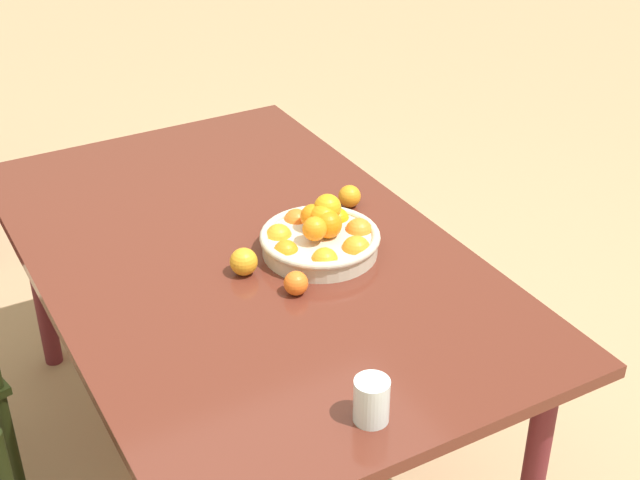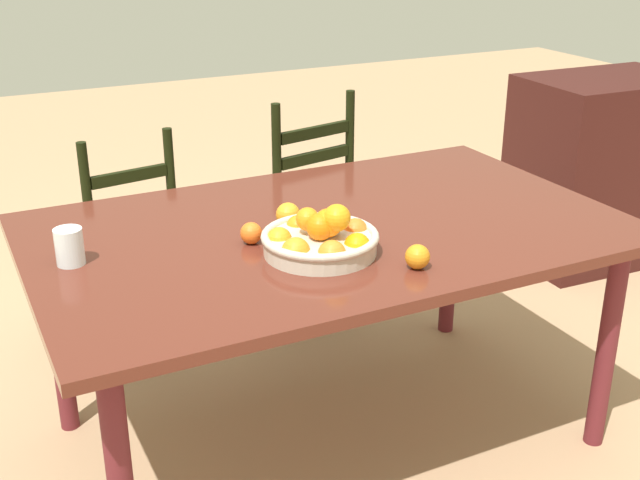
{
  "view_description": "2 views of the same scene",
  "coord_description": "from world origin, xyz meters",
  "px_view_note": "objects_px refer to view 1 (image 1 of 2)",
  "views": [
    {
      "loc": [
        -1.97,
        0.86,
        2.07
      ],
      "look_at": [
        -0.12,
        -0.18,
        0.8
      ],
      "focal_mm": 50.65,
      "sensor_mm": 36.0,
      "label": 1
    },
    {
      "loc": [
        -1.05,
        -2.06,
        1.67
      ],
      "look_at": [
        -0.12,
        -0.18,
        0.8
      ],
      "focal_mm": 45.7,
      "sensor_mm": 36.0,
      "label": 2
    }
  ],
  "objects_px": {
    "orange_loose_0": "(296,283)",
    "drinking_glass": "(372,400)",
    "dining_table": "(245,271)",
    "fruit_bowl": "(321,237)",
    "orange_loose_1": "(350,196)",
    "orange_loose_2": "(244,262)"
  },
  "relations": [
    {
      "from": "dining_table",
      "to": "orange_loose_0",
      "type": "xyz_separation_m",
      "value": [
        -0.26,
        -0.03,
        0.1
      ]
    },
    {
      "from": "fruit_bowl",
      "to": "orange_loose_1",
      "type": "bearing_deg",
      "value": -47.37
    },
    {
      "from": "orange_loose_0",
      "to": "orange_loose_2",
      "type": "height_order",
      "value": "orange_loose_2"
    },
    {
      "from": "dining_table",
      "to": "fruit_bowl",
      "type": "bearing_deg",
      "value": -122.8
    },
    {
      "from": "fruit_bowl",
      "to": "orange_loose_0",
      "type": "height_order",
      "value": "fruit_bowl"
    },
    {
      "from": "fruit_bowl",
      "to": "orange_loose_2",
      "type": "bearing_deg",
      "value": 89.11
    },
    {
      "from": "fruit_bowl",
      "to": "orange_loose_1",
      "type": "distance_m",
      "value": 0.28
    },
    {
      "from": "fruit_bowl",
      "to": "orange_loose_2",
      "type": "distance_m",
      "value": 0.23
    },
    {
      "from": "orange_loose_2",
      "to": "drinking_glass",
      "type": "relative_size",
      "value": 0.73
    },
    {
      "from": "orange_loose_0",
      "to": "drinking_glass",
      "type": "distance_m",
      "value": 0.5
    },
    {
      "from": "orange_loose_0",
      "to": "drinking_glass",
      "type": "bearing_deg",
      "value": 170.43
    },
    {
      "from": "dining_table",
      "to": "orange_loose_0",
      "type": "height_order",
      "value": "orange_loose_0"
    },
    {
      "from": "orange_loose_2",
      "to": "dining_table",
      "type": "bearing_deg",
      "value": -24.09
    },
    {
      "from": "orange_loose_0",
      "to": "drinking_glass",
      "type": "height_order",
      "value": "drinking_glass"
    },
    {
      "from": "orange_loose_0",
      "to": "orange_loose_1",
      "type": "xyz_separation_m",
      "value": [
        0.33,
        -0.36,
        0.0
      ]
    },
    {
      "from": "orange_loose_0",
      "to": "orange_loose_2",
      "type": "bearing_deg",
      "value": 26.74
    },
    {
      "from": "orange_loose_0",
      "to": "drinking_glass",
      "type": "xyz_separation_m",
      "value": [
        -0.49,
        0.08,
        0.02
      ]
    },
    {
      "from": "orange_loose_1",
      "to": "orange_loose_2",
      "type": "bearing_deg",
      "value": 112.89
    },
    {
      "from": "fruit_bowl",
      "to": "orange_loose_0",
      "type": "relative_size",
      "value": 5.2
    },
    {
      "from": "dining_table",
      "to": "orange_loose_2",
      "type": "distance_m",
      "value": 0.17
    },
    {
      "from": "dining_table",
      "to": "fruit_bowl",
      "type": "height_order",
      "value": "fruit_bowl"
    },
    {
      "from": "orange_loose_1",
      "to": "drinking_glass",
      "type": "bearing_deg",
      "value": 151.88
    }
  ]
}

